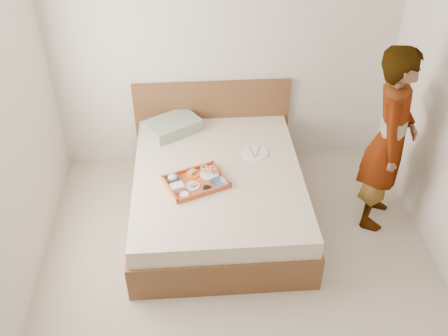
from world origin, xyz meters
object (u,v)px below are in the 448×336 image
at_px(dinner_plate, 255,153).
at_px(bed, 218,194).
at_px(tray, 196,182).
at_px(person, 389,141).

bearing_deg(dinner_plate, bed, -144.07).
height_order(bed, tray, tray).
distance_m(bed, person, 1.64).
height_order(bed, person, person).
distance_m(bed, tray, 0.39).
distance_m(tray, dinner_plate, 0.73).
xyz_separation_m(tray, person, (1.72, 0.03, 0.34)).
distance_m(tray, person, 1.75).
relative_size(dinner_plate, person, 0.15).
bearing_deg(dinner_plate, tray, -143.53).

